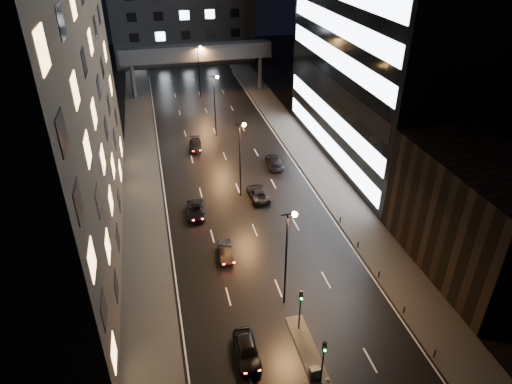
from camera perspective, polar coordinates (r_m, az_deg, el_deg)
ground at (r=70.21m, az=-3.94°, el=4.51°), size 160.00×160.00×0.00m
sidewalk_left at (r=65.08m, az=-14.06°, el=1.40°), size 5.00×110.00×0.15m
sidewalk_right at (r=68.80m, az=7.12°, el=3.82°), size 5.00×110.00×0.15m
building_left at (r=49.09m, az=-28.83°, el=14.16°), size 15.00×48.00×40.00m
building_right_low at (r=49.99m, az=25.98°, el=-2.75°), size 10.00×18.00×12.00m
building_far at (r=121.99m, az=-9.32°, el=21.74°), size 34.00×14.00×25.00m
skybridge at (r=95.44m, az=-7.43°, el=16.84°), size 30.00×3.00×10.00m
median_island at (r=40.63m, az=6.51°, el=-19.17°), size 1.60×8.00×0.15m
traffic_signal_near at (r=40.00m, az=5.57°, el=-13.75°), size 0.28×0.34×4.40m
traffic_signal_far at (r=36.56m, az=8.44°, el=-19.58°), size 0.28×0.34×4.40m
bollard_row at (r=46.55m, az=16.49°, el=-11.88°), size 0.12×25.12×0.90m
streetlight_near at (r=40.21m, az=4.05°, el=-6.93°), size 1.45×0.50×10.15m
streetlight_mid_a at (r=56.77m, az=-1.88°, el=5.18°), size 1.45×0.50×10.15m
streetlight_mid_b at (r=75.03m, az=-5.09°, el=11.62°), size 1.45×0.50×10.15m
streetlight_far at (r=93.99m, az=-7.10°, el=15.48°), size 1.45×0.50×10.15m
car_away_a at (r=39.56m, az=-1.17°, el=-19.14°), size 1.94×4.63×1.57m
car_away_b at (r=49.21m, az=-3.85°, el=-7.44°), size 1.69×3.98×1.28m
car_away_c at (r=56.07m, az=-7.54°, el=-2.31°), size 2.60×4.89×1.31m
car_away_d at (r=72.54m, az=-7.62°, el=5.80°), size 2.48×4.88×1.36m
car_toward_a at (r=58.99m, az=0.26°, el=-0.15°), size 2.39×5.02×1.38m
car_toward_b at (r=66.85m, az=2.31°, el=3.86°), size 2.60×5.37×1.51m
utility_cabinet at (r=38.53m, az=7.33°, el=-21.53°), size 0.85×0.57×1.13m
cone_b at (r=38.92m, az=8.91°, el=-22.15°), size 0.41×0.41×0.45m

